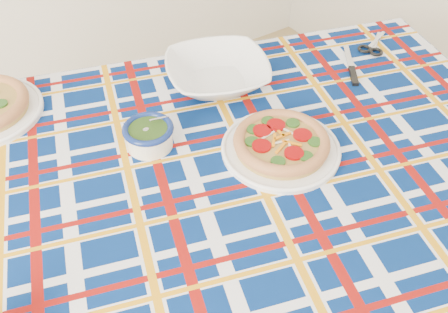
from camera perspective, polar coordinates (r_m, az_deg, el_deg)
dining_table at (r=1.36m, az=-0.57°, el=-3.20°), size 1.96×1.53×0.81m
tablecloth at (r=1.34m, az=-0.58°, el=-2.42°), size 2.01×1.58×0.11m
main_focaccia_plate at (r=1.32m, az=6.58°, el=1.62°), size 0.43×0.43×0.06m
pesto_bowl at (r=1.34m, az=-8.61°, el=2.57°), size 0.18×0.18×0.08m
serving_bowl at (r=1.56m, az=-0.75°, el=9.53°), size 0.40×0.40×0.08m
table_knife at (r=1.74m, az=14.07°, el=10.96°), size 0.17×0.21×0.01m
kitchen_scissors at (r=1.86m, az=17.05°, el=12.60°), size 0.21×0.17×0.02m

